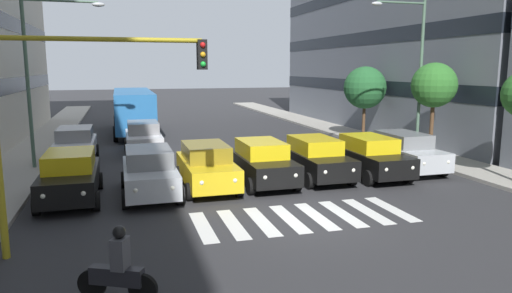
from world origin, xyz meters
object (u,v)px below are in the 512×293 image
at_px(car_1, 370,156).
at_px(car_2, 316,158).
at_px(car_row2_1, 143,137).
at_px(car_row2_0, 75,145).
at_px(car_4, 207,166).
at_px(street_lamp_right, 41,64).
at_px(motorcycle_with_rider, 118,270).
at_px(street_tree_1, 434,86).
at_px(street_lamp_left, 413,63).
at_px(car_5, 149,172).
at_px(bus_behind_traffic, 133,107).
at_px(car_6, 70,176).
at_px(car_0, 404,151).
at_px(street_tree_2, 365,88).
at_px(traffic_light_gantry, 62,104).
at_px(car_3, 262,162).

relative_size(car_1, car_2, 1.00).
bearing_deg(car_row2_1, car_row2_0, 25.30).
relative_size(car_4, street_lamp_right, 0.59).
bearing_deg(car_4, motorcycle_with_rider, 68.17).
bearing_deg(street_tree_1, car_row2_1, -22.52).
height_order(car_row2_0, street_lamp_left, street_lamp_left).
xyz_separation_m(car_5, street_lamp_left, (-13.14, -3.37, 3.93)).
xyz_separation_m(bus_behind_traffic, street_tree_1, (-14.11, 14.05, 1.87)).
relative_size(street_lamp_left, street_tree_1, 1.63).
distance_m(car_1, car_row2_1, 12.21).
xyz_separation_m(car_2, car_6, (9.55, 0.62, 0.00)).
bearing_deg(car_row2_0, street_lamp_right, 49.84).
bearing_deg(car_6, street_tree_1, -170.40).
bearing_deg(car_0, car_5, 5.11).
distance_m(street_lamp_left, street_tree_2, 6.70).
relative_size(car_row2_0, street_tree_1, 0.94).
distance_m(car_4, street_tree_1, 12.53).
bearing_deg(car_1, car_5, 2.84).
xyz_separation_m(motorcycle_with_rider, street_tree_2, (-15.27, -17.64, 2.69)).
distance_m(car_6, bus_behind_traffic, 17.14).
bearing_deg(car_5, bus_behind_traffic, -90.00).
xyz_separation_m(car_row2_1, motorcycle_with_rider, (1.35, 16.51, -0.24)).
bearing_deg(car_5, car_2, -174.02).
bearing_deg(car_6, bus_behind_traffic, -99.09).
bearing_deg(street_lamp_right, car_0, 162.78).
distance_m(car_row2_0, traffic_light_gantry, 12.33).
bearing_deg(car_5, car_0, -174.89).
bearing_deg(car_row2_1, car_4, 103.20).
xyz_separation_m(bus_behind_traffic, traffic_light_gantry, (2.26, 21.83, 1.90)).
xyz_separation_m(street_lamp_right, street_tree_2, (-18.34, -4.01, -1.44)).
distance_m(car_3, street_tree_1, 10.35).
height_order(car_2, traffic_light_gantry, traffic_light_gantry).
distance_m(street_lamp_right, street_tree_1, 18.56).
xyz_separation_m(car_1, car_row2_0, (12.34, -6.66, 0.00)).
bearing_deg(bus_behind_traffic, car_0, 125.28).
bearing_deg(motorcycle_with_rider, car_6, -78.68).
height_order(street_lamp_right, street_tree_1, street_lamp_right).
bearing_deg(car_row2_0, street_tree_1, 166.34).
height_order(bus_behind_traffic, street_lamp_left, street_lamp_left).
bearing_deg(bus_behind_traffic, traffic_light_gantry, 84.10).
bearing_deg(street_lamp_left, car_2, 22.88).
xyz_separation_m(car_6, street_tree_1, (-16.81, -2.84, 2.85)).
bearing_deg(bus_behind_traffic, car_5, 90.00).
xyz_separation_m(car_0, car_4, (9.13, 0.60, 0.00)).
relative_size(car_0, car_4, 1.00).
bearing_deg(car_4, car_6, 3.65).
distance_m(car_1, traffic_light_gantry, 12.99).
relative_size(motorcycle_with_rider, street_lamp_right, 0.21).
height_order(car_6, street_lamp_right, street_lamp_right).
height_order(car_5, car_row2_1, same).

